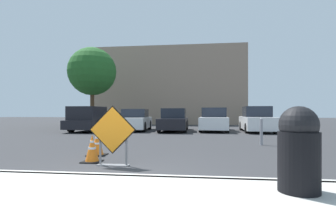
# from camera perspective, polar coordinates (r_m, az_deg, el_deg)

# --- Properties ---
(ground_plane) EXTENTS (96.00, 96.00, 0.00)m
(ground_plane) POSITION_cam_1_polar(r_m,az_deg,el_deg) (14.69, 0.47, -4.94)
(ground_plane) COLOR #333335
(sidewalk_strip) EXTENTS (24.78, 2.46, 0.14)m
(sidewalk_strip) POSITION_cam_1_polar(r_m,az_deg,el_deg) (3.91, -20.02, -17.72)
(sidewalk_strip) COLOR beige
(sidewalk_strip) RESTS_ON ground_plane
(curb_lip) EXTENTS (24.78, 0.20, 0.14)m
(curb_lip) POSITION_cam_1_polar(r_m,az_deg,el_deg) (4.99, -13.38, -13.79)
(curb_lip) COLOR beige
(curb_lip) RESTS_ON ground_plane
(road_closed_sign) EXTENTS (1.12, 0.20, 1.41)m
(road_closed_sign) POSITION_cam_1_polar(r_m,az_deg,el_deg) (6.27, -11.96, -4.78)
(road_closed_sign) COLOR black
(road_closed_sign) RESTS_ON ground_plane
(traffic_cone_nearest) EXTENTS (0.46, 0.46, 0.70)m
(traffic_cone_nearest) POSITION_cam_1_polar(r_m,az_deg,el_deg) (6.92, -16.19, -7.66)
(traffic_cone_nearest) COLOR black
(traffic_cone_nearest) RESTS_ON ground_plane
(traffic_cone_second) EXTENTS (0.51, 0.51, 0.70)m
(traffic_cone_second) POSITION_cam_1_polar(r_m,az_deg,el_deg) (7.94, -15.18, -6.69)
(traffic_cone_second) COLOR black
(traffic_cone_second) RESTS_ON ground_plane
(pickup_truck) EXTENTS (2.17, 5.41, 1.61)m
(pickup_truck) POSITION_cam_1_polar(r_m,az_deg,el_deg) (18.19, -15.96, -1.70)
(pickup_truck) COLOR black
(pickup_truck) RESTS_ON ground_plane
(parked_car_nearest) EXTENTS (2.00, 4.19, 1.47)m
(parked_car_nearest) POSITION_cam_1_polar(r_m,az_deg,el_deg) (18.03, -7.14, -1.88)
(parked_car_nearest) COLOR white
(parked_car_nearest) RESTS_ON ground_plane
(parked_car_second) EXTENTS (1.84, 4.63, 1.50)m
(parked_car_second) POSITION_cam_1_polar(r_m,az_deg,el_deg) (17.46, 1.31, -1.88)
(parked_car_second) COLOR black
(parked_car_second) RESTS_ON ground_plane
(parked_car_third) EXTENTS (2.09, 4.47, 1.55)m
(parked_car_third) POSITION_cam_1_polar(r_m,az_deg,el_deg) (17.79, 10.04, -1.79)
(parked_car_third) COLOR white
(parked_car_third) RESTS_ON ground_plane
(parked_car_fourth) EXTENTS (1.92, 4.32, 1.63)m
(parked_car_fourth) POSITION_cam_1_polar(r_m,az_deg,el_deg) (17.73, 18.77, -1.73)
(parked_car_fourth) COLOR white
(parked_car_fourth) RESTS_ON ground_plane
(trash_bin) EXTENTS (0.56, 0.56, 1.20)m
(trash_bin) POSITION_cam_1_polar(r_m,az_deg,el_deg) (4.13, 26.57, -7.11)
(trash_bin) COLOR black
(trash_bin) RESTS_ON sidewalk_strip
(bollard_nearest) EXTENTS (0.12, 0.12, 1.04)m
(bollard_nearest) POSITION_cam_1_polar(r_m,az_deg,el_deg) (10.63, 19.65, -3.87)
(bollard_nearest) COLOR gray
(bollard_nearest) RESTS_ON ground_plane
(bollard_second) EXTENTS (0.12, 0.12, 0.98)m
(bollard_second) POSITION_cam_1_polar(r_m,az_deg,el_deg) (11.02, 26.90, -3.89)
(bollard_second) COLOR gray
(bollard_second) RESTS_ON ground_plane
(building_facade_backdrop) EXTENTS (16.01, 5.00, 8.05)m
(building_facade_backdrop) POSITION_cam_1_polar(r_m,az_deg,el_deg) (28.98, 0.29, 5.44)
(building_facade_backdrop) COLOR gray
(building_facade_backdrop) RESTS_ON ground_plane
(street_tree_behind_lot) EXTENTS (3.89, 3.89, 6.53)m
(street_tree_behind_lot) POSITION_cam_1_polar(r_m,az_deg,el_deg) (22.46, -16.18, 8.44)
(street_tree_behind_lot) COLOR #513823
(street_tree_behind_lot) RESTS_ON ground_plane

